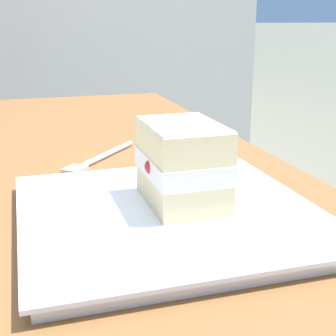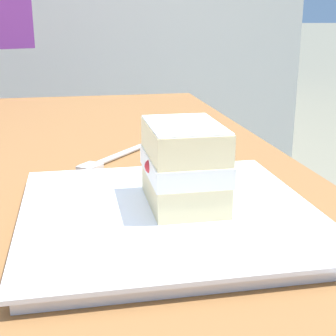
# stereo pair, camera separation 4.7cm
# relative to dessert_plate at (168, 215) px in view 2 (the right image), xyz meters

# --- Properties ---
(dessert_plate) EXTENTS (0.29, 0.29, 0.02)m
(dessert_plate) POSITION_rel_dessert_plate_xyz_m (0.00, 0.00, 0.00)
(dessert_plate) COLOR white
(dessert_plate) RESTS_ON patio_table
(cake_slice) EXTENTS (0.10, 0.08, 0.08)m
(cake_slice) POSITION_rel_dessert_plate_xyz_m (-0.01, 0.02, 0.05)
(cake_slice) COLOR beige
(cake_slice) RESTS_ON dessert_plate
(dessert_fork) EXTENTS (0.14, 0.12, 0.01)m
(dessert_fork) POSITION_rel_dessert_plate_xyz_m (-0.24, -0.03, -0.00)
(dessert_fork) COLOR silver
(dessert_fork) RESTS_ON patio_table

